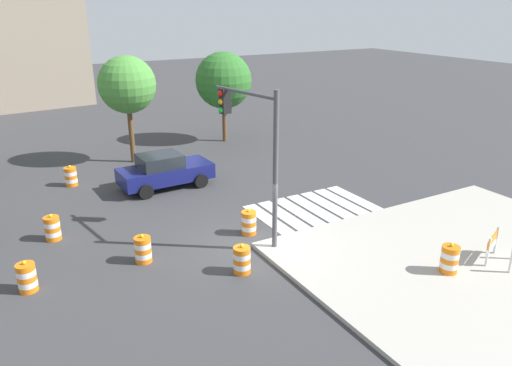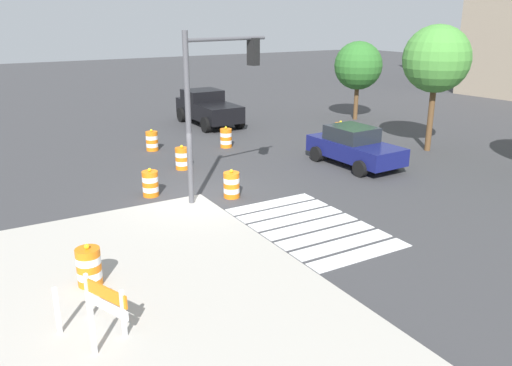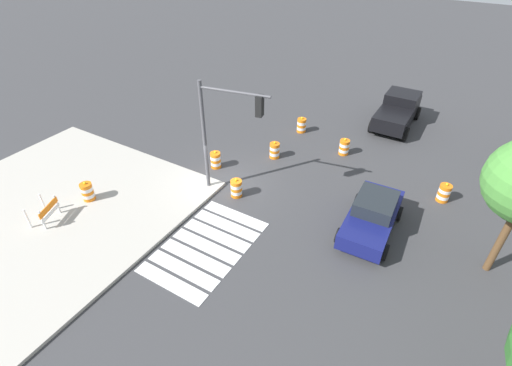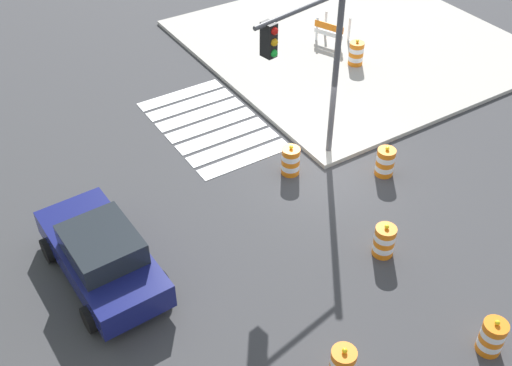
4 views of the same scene
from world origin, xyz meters
TOP-DOWN VIEW (x-y plane):
  - ground_plane at (0.00, 0.00)m, footprint 120.00×120.00m
  - sidewalk_corner at (6.00, -6.00)m, footprint 12.00×12.00m
  - crosswalk_stripes at (4.00, 1.80)m, footprint 5.10×3.20m
  - sports_car at (-0.57, 7.36)m, footprint 4.37×2.27m
  - traffic_barrel_near_corner at (-3.67, 0.86)m, footprint 0.56×0.56m
  - traffic_barrel_crosswalk_end at (-7.26, 0.85)m, footprint 0.56×0.56m
  - traffic_barrel_median_near at (-1.13, -1.40)m, footprint 0.56×0.56m
  - traffic_barrel_median_far at (0.44, 0.99)m, footprint 0.56×0.56m
  - traffic_barrel_far_curb at (-6.05, 4.12)m, footprint 0.56×0.56m
  - traffic_barrel_on_sidewalk at (4.49, -4.84)m, footprint 0.56×0.56m
  - construction_barricade at (6.44, -5.11)m, footprint 1.44×1.19m
  - traffic_light_pole at (0.38, 0.52)m, footprint 0.88×3.25m

SIDE VIEW (x-z plane):
  - ground_plane at x=0.00m, z-range 0.00..0.00m
  - crosswalk_stripes at x=4.00m, z-range 0.00..0.02m
  - sidewalk_corner at x=6.00m, z-range 0.00..0.15m
  - traffic_barrel_near_corner at x=-3.67m, z-range -0.06..0.96m
  - traffic_barrel_crosswalk_end at x=-7.26m, z-range -0.06..0.96m
  - traffic_barrel_median_near at x=-1.13m, z-range -0.06..0.96m
  - traffic_barrel_median_far at x=0.44m, z-range -0.06..0.96m
  - traffic_barrel_far_curb at x=-6.05m, z-range -0.06..0.96m
  - traffic_barrel_on_sidewalk at x=4.49m, z-range 0.09..1.11m
  - construction_barricade at x=6.44m, z-range 0.22..1.22m
  - sports_car at x=-0.57m, z-range 0.00..1.63m
  - traffic_light_pole at x=0.38m, z-range 1.16..6.66m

